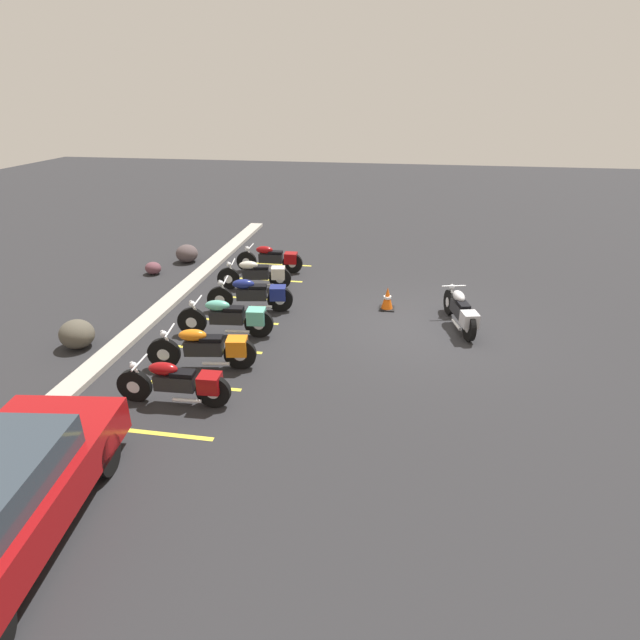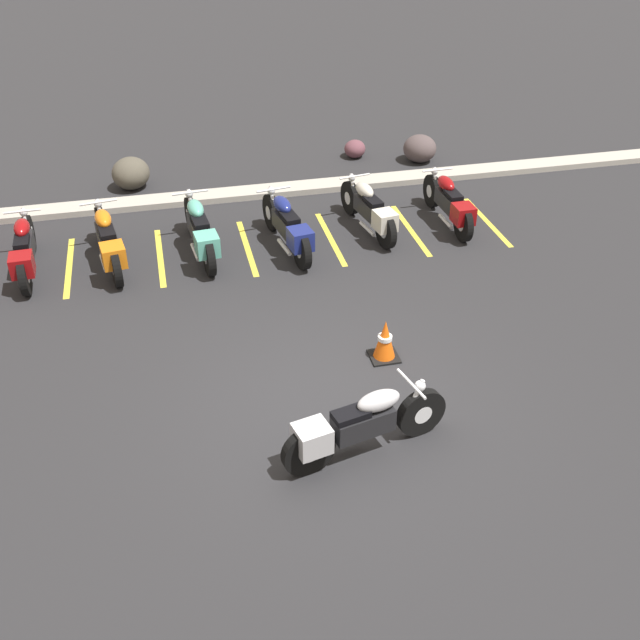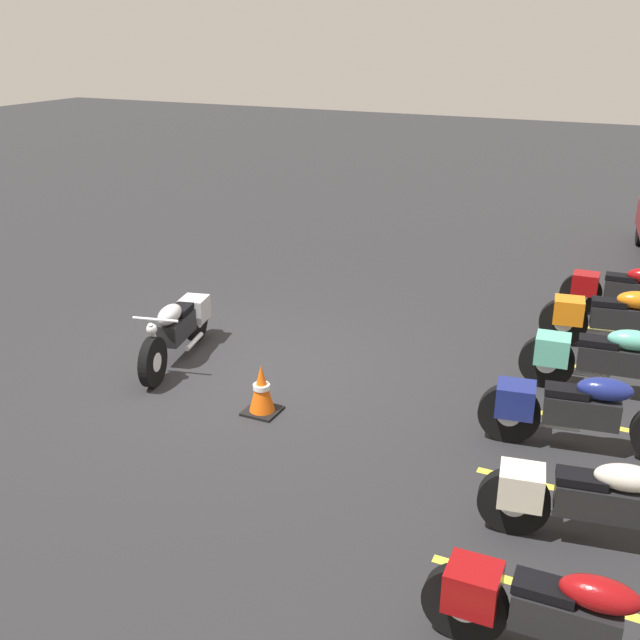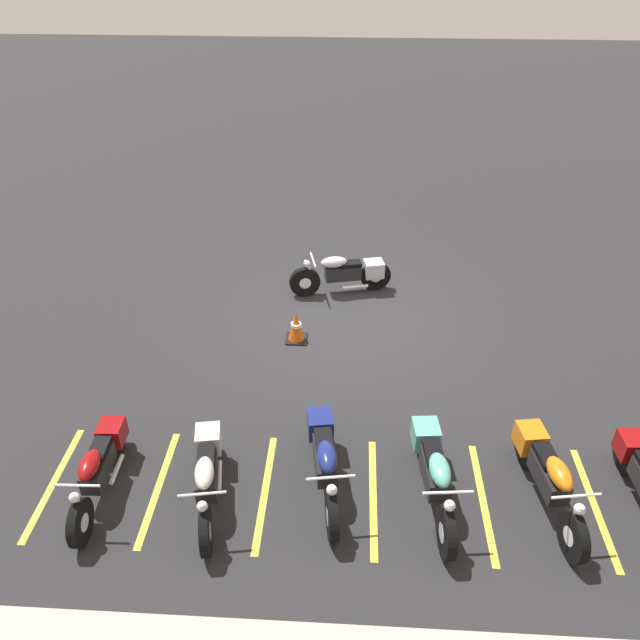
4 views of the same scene
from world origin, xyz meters
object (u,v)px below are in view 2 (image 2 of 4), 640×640
Objects in this scene: parked_bike_5 at (450,203)px; traffic_cone at (385,341)px; parked_bike_0 at (25,250)px; landscape_rock_0 at (420,149)px; parked_bike_1 at (108,241)px; landscape_rock_2 at (131,173)px; parked_bike_2 at (200,231)px; parked_bike_4 at (370,210)px; parked_bike_3 at (288,226)px; motorcycle_silver_featured at (358,426)px; landscape_rock_1 at (355,149)px.

traffic_cone is at bearing 145.49° from parked_bike_5.
landscape_rock_0 is (7.96, 3.24, -0.15)m from parked_bike_0.
parked_bike_1 is 3.09× the size of landscape_rock_0.
landscape_rock_0 is 0.92× the size of landscape_rock_2.
parked_bike_5 is (4.58, 0.14, -0.03)m from parked_bike_2.
parked_bike_5 is at bearing -101.64° from parked_bike_4.
parked_bike_5 is 6.46m from landscape_rock_2.
parked_bike_2 is 1.02× the size of parked_bike_3.
parked_bike_0 is at bearing 114.82° from motorcycle_silver_featured.
parked_bike_0 reaches higher than landscape_rock_0.
parked_bike_4 is 3.86m from traffic_cone.
motorcycle_silver_featured reaches higher than landscape_rock_1.
parked_bike_1 is at bearing -97.39° from landscape_rock_2.
parked_bike_1 reaches higher than parked_bike_3.
parked_bike_2 is (1.52, 0.03, 0.00)m from parked_bike_1.
parked_bike_0 is at bearing 84.39° from parked_bike_2.
parked_bike_1 is 1.05× the size of parked_bike_5.
parked_bike_0 is at bearing -150.17° from landscape_rock_1.
parked_bike_3 is 4.30× the size of landscape_rock_1.
parked_bike_0 is 7.66m from landscape_rock_1.
parked_bike_3 is 4.59m from landscape_rock_1.
parked_bike_2 is 3.08m from parked_bike_4.
parked_bike_2 is 5.38m from landscape_rock_1.
landscape_rock_2 is at bearing 44.77° from parked_bike_4.
parked_bike_1 reaches higher than landscape_rock_0.
parked_bike_5 is 2.94× the size of landscape_rock_0.
landscape_rock_2 is at bearing -172.81° from landscape_rock_1.
landscape_rock_2 is at bearing 60.07° from parked_bike_5.
traffic_cone reaches higher than landscape_rock_1.
parked_bike_1 is (-2.84, 5.32, 0.02)m from motorcycle_silver_featured.
parked_bike_4 reaches higher than landscape_rock_2.
landscape_rock_0 is 1.40× the size of landscape_rock_1.
parked_bike_4 is at bearing -101.17° from landscape_rock_1.
landscape_rock_1 is at bearing -62.66° from parked_bike_1.
parked_bike_0 is 1.33m from parked_bike_1.
parked_bike_4 is (1.58, 0.35, -0.02)m from parked_bike_3.
parked_bike_0 is 7.44m from parked_bike_5.
motorcycle_silver_featured is 0.99× the size of parked_bike_0.
parked_bike_5 reaches higher than landscape_rock_0.
parked_bike_4 reaches higher than landscape_rock_0.
landscape_rock_0 is at bearing 66.84° from traffic_cone.
parked_bike_2 is 3.39m from landscape_rock_2.
parked_bike_3 is (3.02, -0.12, -0.00)m from parked_bike_1.
parked_bike_0 is 3.64m from landscape_rock_2.
landscape_rock_2 is (-2.42, 8.54, -0.13)m from motorcycle_silver_featured.
parked_bike_2 is at bearing 84.13° from parked_bike_4.
parked_bike_3 is at bearing 93.00° from parked_bike_4.
landscape_rock_0 is at bearing -55.69° from parked_bike_3.
landscape_rock_2 is (-4.89, -0.62, 0.13)m from landscape_rock_1.
parked_bike_3 reaches higher than landscape_rock_1.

